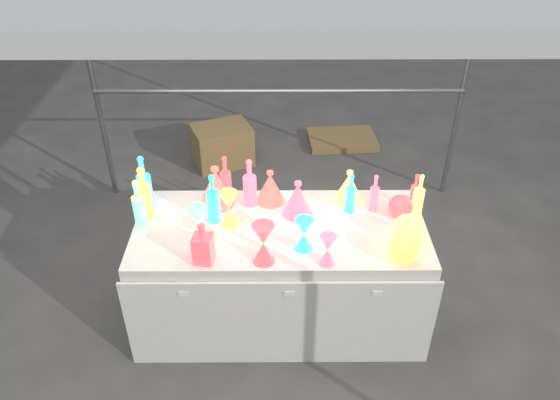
{
  "coord_description": "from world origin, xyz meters",
  "views": [
    {
      "loc": [
        -0.01,
        -2.65,
        2.8
      ],
      "look_at": [
        0.0,
        0.0,
        0.95
      ],
      "focal_mm": 35.0,
      "sensor_mm": 36.0,
      "label": 1
    }
  ],
  "objects_px": {
    "hourglass_0": "(263,243)",
    "globe_0": "(404,250)",
    "cardboard_box_closed": "(222,145)",
    "display_table": "(280,273)",
    "bottle_0": "(145,188)",
    "lampshade_0": "(216,186)"
  },
  "relations": [
    {
      "from": "display_table",
      "to": "cardboard_box_closed",
      "type": "bearing_deg",
      "value": 105.25
    },
    {
      "from": "cardboard_box_closed",
      "to": "hourglass_0",
      "type": "bearing_deg",
      "value": -101.1
    },
    {
      "from": "bottle_0",
      "to": "lampshade_0",
      "type": "height_order",
      "value": "bottle_0"
    },
    {
      "from": "display_table",
      "to": "cardboard_box_closed",
      "type": "height_order",
      "value": "display_table"
    },
    {
      "from": "display_table",
      "to": "hourglass_0",
      "type": "xyz_separation_m",
      "value": [
        -0.09,
        -0.31,
        0.5
      ]
    },
    {
      "from": "globe_0",
      "to": "lampshade_0",
      "type": "relative_size",
      "value": 0.63
    },
    {
      "from": "bottle_0",
      "to": "hourglass_0",
      "type": "relative_size",
      "value": 1.2
    },
    {
      "from": "bottle_0",
      "to": "lampshade_0",
      "type": "bearing_deg",
      "value": 6.68
    },
    {
      "from": "bottle_0",
      "to": "cardboard_box_closed",
      "type": "bearing_deg",
      "value": 80.77
    },
    {
      "from": "cardboard_box_closed",
      "to": "bottle_0",
      "type": "xyz_separation_m",
      "value": [
        -0.3,
        -1.82,
        0.71
      ]
    },
    {
      "from": "bottle_0",
      "to": "hourglass_0",
      "type": "xyz_separation_m",
      "value": [
        0.76,
        -0.52,
        -0.03
      ]
    },
    {
      "from": "bottle_0",
      "to": "hourglass_0",
      "type": "height_order",
      "value": "bottle_0"
    },
    {
      "from": "globe_0",
      "to": "display_table",
      "type": "bearing_deg",
      "value": 156.96
    },
    {
      "from": "bottle_0",
      "to": "globe_0",
      "type": "relative_size",
      "value": 1.76
    },
    {
      "from": "hourglass_0",
      "to": "globe_0",
      "type": "xyz_separation_m",
      "value": [
        0.79,
        0.01,
        -0.06
      ]
    },
    {
      "from": "globe_0",
      "to": "lampshade_0",
      "type": "bearing_deg",
      "value": 153.18
    },
    {
      "from": "cardboard_box_closed",
      "to": "bottle_0",
      "type": "distance_m",
      "value": 1.98
    },
    {
      "from": "display_table",
      "to": "hourglass_0",
      "type": "distance_m",
      "value": 0.6
    },
    {
      "from": "display_table",
      "to": "bottle_0",
      "type": "distance_m",
      "value": 1.02
    },
    {
      "from": "lampshade_0",
      "to": "bottle_0",
      "type": "bearing_deg",
      "value": -160.54
    },
    {
      "from": "cardboard_box_closed",
      "to": "hourglass_0",
      "type": "height_order",
      "value": "hourglass_0"
    },
    {
      "from": "hourglass_0",
      "to": "lampshade_0",
      "type": "relative_size",
      "value": 0.93
    }
  ]
}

